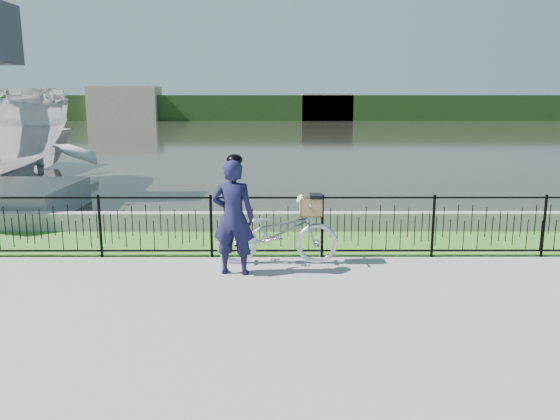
{
  "coord_description": "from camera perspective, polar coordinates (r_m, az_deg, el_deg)",
  "views": [
    {
      "loc": [
        0.21,
        -7.95,
        2.87
      ],
      "look_at": [
        0.24,
        1.0,
        1.0
      ],
      "focal_mm": 35.0,
      "sensor_mm": 36.0,
      "label": 1
    }
  ],
  "objects": [
    {
      "name": "quay_wall",
      "position": [
        11.85,
        -1.18,
        -1.22
      ],
      "size": [
        60.0,
        0.3,
        0.4
      ],
      "primitive_type": "cube",
      "color": "gray",
      "rests_on": "ground"
    },
    {
      "name": "cyclist",
      "position": [
        8.86,
        -4.91,
        -0.62
      ],
      "size": [
        0.75,
        0.54,
        1.97
      ],
      "color": "#131334",
      "rests_on": "ground"
    },
    {
      "name": "far_building_right",
      "position": [
        66.71,
        4.91,
        10.67
      ],
      "size": [
        6.0,
        3.0,
        3.2
      ],
      "primitive_type": "cube",
      "color": "#AD9C8A",
      "rests_on": "ground"
    },
    {
      "name": "far_treeline",
      "position": [
        67.96,
        -0.34,
        10.65
      ],
      "size": [
        120.0,
        6.0,
        3.0
      ],
      "primitive_type": "cube",
      "color": "#234119",
      "rests_on": "ground"
    },
    {
      "name": "fence",
      "position": [
        9.82,
        -1.39,
        -1.71
      ],
      "size": [
        14.0,
        0.06,
        1.15
      ],
      "primitive_type": null,
      "color": "black",
      "rests_on": "ground"
    },
    {
      "name": "water",
      "position": [
        41.05,
        -0.46,
        7.79
      ],
      "size": [
        120.0,
        120.0,
        0.0
      ],
      "primitive_type": "plane",
      "color": "black",
      "rests_on": "ground"
    },
    {
      "name": "ground",
      "position": [
        8.45,
        -1.6,
        -8.05
      ],
      "size": [
        120.0,
        120.0,
        0.0
      ],
      "primitive_type": "plane",
      "color": "gray",
      "rests_on": "ground"
    },
    {
      "name": "far_building_left",
      "position": [
        68.42,
        -15.87,
        10.63
      ],
      "size": [
        8.0,
        4.0,
        4.0
      ],
      "primitive_type": "cube",
      "color": "#AD9C8A",
      "rests_on": "ground"
    },
    {
      "name": "bicycle_rig",
      "position": [
        9.46,
        -0.28,
        -2.29
      ],
      "size": [
        2.12,
        0.74,
        1.24
      ],
      "color": "silver",
      "rests_on": "ground"
    },
    {
      "name": "grass_strip",
      "position": [
        10.93,
        -1.27,
        -3.4
      ],
      "size": [
        60.0,
        2.0,
        0.01
      ],
      "primitive_type": "cube",
      "color": "#3A6C22",
      "rests_on": "ground"
    }
  ]
}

